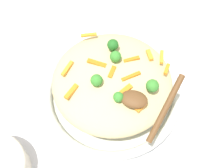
{
  "coord_description": "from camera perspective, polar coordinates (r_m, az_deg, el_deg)",
  "views": [
    {
      "loc": [
        0.08,
        -0.32,
        0.67
      ],
      "look_at": [
        0.0,
        0.0,
        0.08
      ],
      "focal_mm": 47.44,
      "sensor_mm": 36.0,
      "label": 1
    }
  ],
  "objects": [
    {
      "name": "carrot_piece_8",
      "position": [
        0.67,
        9.55,
        5.17
      ],
      "size": [
        0.01,
        0.03,
        0.01
      ],
      "primitive_type": "cube",
      "rotation": [
        0.0,
        0.0,
        4.84
      ],
      "color": "orange",
      "rests_on": "pasta_mound"
    },
    {
      "name": "broccoli_floret_3",
      "position": [
        0.61,
        7.79,
        -0.36
      ],
      "size": [
        0.03,
        0.03,
        0.03
      ],
      "color": "#377928",
      "rests_on": "pasta_mound"
    },
    {
      "name": "serving_spoon",
      "position": [
        0.59,
        6.21,
        -3.5
      ],
      "size": [
        0.11,
        0.13,
        0.07
      ],
      "color": "brown",
      "rests_on": "pasta_mound"
    },
    {
      "name": "carrot_piece_5",
      "position": [
        0.67,
        7.26,
        5.58
      ],
      "size": [
        0.02,
        0.03,
        0.01
      ],
      "primitive_type": "cube",
      "rotation": [
        0.0,
        0.0,
        2.08
      ],
      "color": "orange",
      "rests_on": "pasta_mound"
    },
    {
      "name": "carrot_piece_11",
      "position": [
        0.65,
        3.78,
        4.75
      ],
      "size": [
        0.03,
        0.03,
        0.01
      ],
      "primitive_type": "cube",
      "rotation": [
        0.0,
        0.0,
        3.69
      ],
      "color": "orange",
      "rests_on": "pasta_mound"
    },
    {
      "name": "ground_plane",
      "position": [
        0.75,
        0.0,
        -2.88
      ],
      "size": [
        2.4,
        2.4,
        0.0
      ],
      "primitive_type": "plane",
      "color": "silver"
    },
    {
      "name": "carrot_piece_1",
      "position": [
        0.63,
        0.26,
        2.47
      ],
      "size": [
        0.01,
        0.03,
        0.01
      ],
      "primitive_type": "cube",
      "rotation": [
        0.0,
        0.0,
        1.45
      ],
      "color": "orange",
      "rests_on": "pasta_mound"
    },
    {
      "name": "pasta_mound",
      "position": [
        0.67,
        0.0,
        0.44
      ],
      "size": [
        0.27,
        0.27,
        0.08
      ],
      "primitive_type": "ellipsoid",
      "color": "#DBC689",
      "rests_on": "serving_bowl"
    },
    {
      "name": "carrot_piece_10",
      "position": [
        0.7,
        -4.49,
        9.42
      ],
      "size": [
        0.04,
        0.02,
        0.01
      ],
      "primitive_type": "cube",
      "rotation": [
        0.0,
        0.0,
        3.52
      ],
      "color": "orange",
      "rests_on": "pasta_mound"
    },
    {
      "name": "broccoli_floret_4",
      "position": [
        0.64,
        0.9,
        5.26
      ],
      "size": [
        0.03,
        0.03,
        0.03
      ],
      "color": "#377928",
      "rests_on": "pasta_mound"
    },
    {
      "name": "carrot_piece_2",
      "position": [
        0.61,
        2.71,
        -1.09
      ],
      "size": [
        0.02,
        0.03,
        0.01
      ],
      "primitive_type": "cube",
      "rotation": [
        0.0,
        0.0,
        0.98
      ],
      "color": "orange",
      "rests_on": "pasta_mound"
    },
    {
      "name": "serving_bowl",
      "position": [
        0.72,
        0.0,
        -1.95
      ],
      "size": [
        0.33,
        0.33,
        0.05
      ],
      "color": "silver",
      "rests_on": "ground_plane"
    },
    {
      "name": "carrot_piece_7",
      "position": [
        0.65,
        -8.61,
        3.01
      ],
      "size": [
        0.02,
        0.04,
        0.01
      ],
      "primitive_type": "cube",
      "rotation": [
        0.0,
        0.0,
        4.48
      ],
      "color": "orange",
      "rests_on": "pasta_mound"
    },
    {
      "name": "carrot_piece_0",
      "position": [
        0.62,
        -7.85,
        -1.46
      ],
      "size": [
        0.02,
        0.04,
        0.01
      ],
      "primitive_type": "cube",
      "rotation": [
        0.0,
        0.0,
        4.36
      ],
      "color": "orange",
      "rests_on": "pasta_mound"
    },
    {
      "name": "broccoli_floret_2",
      "position": [
        0.6,
        1.24,
        -2.55
      ],
      "size": [
        0.02,
        0.02,
        0.03
      ],
      "color": "#377928",
      "rests_on": "pasta_mound"
    },
    {
      "name": "carrot_piece_9",
      "position": [
        0.6,
        5.6,
        -4.41
      ],
      "size": [
        0.02,
        0.03,
        0.01
      ],
      "primitive_type": "cube",
      "rotation": [
        0.0,
        0.0,
        4.16
      ],
      "color": "orange",
      "rests_on": "pasta_mound"
    },
    {
      "name": "broccoli_floret_1",
      "position": [
        0.66,
        0.17,
        7.52
      ],
      "size": [
        0.03,
        0.03,
        0.03
      ],
      "color": "#205B1C",
      "rests_on": "pasta_mound"
    },
    {
      "name": "broccoli_floret_0",
      "position": [
        0.61,
        -3.0,
        0.72
      ],
      "size": [
        0.03,
        0.03,
        0.03
      ],
      "color": "#377928",
      "rests_on": "pasta_mound"
    },
    {
      "name": "carrot_piece_3",
      "position": [
        0.65,
        10.52,
        2.84
      ],
      "size": [
        0.01,
        0.03,
        0.01
      ],
      "primitive_type": "cube",
      "rotation": [
        0.0,
        0.0,
        1.44
      ],
      "color": "orange",
      "rests_on": "pasta_mound"
    },
    {
      "name": "carrot_piece_4",
      "position": [
        0.63,
        3.63,
        1.23
      ],
      "size": [
        0.04,
        0.03,
        0.01
      ],
      "primitive_type": "cube",
      "rotation": [
        0.0,
        0.0,
        3.83
      ],
      "color": "orange",
      "rests_on": "pasta_mound"
    },
    {
      "name": "carrot_piece_6",
      "position": [
        0.65,
        -2.96,
        4.03
      ],
      "size": [
        0.04,
        0.01,
        0.01
      ],
      "primitive_type": "cube",
      "rotation": [
        0.0,
        0.0,
        6.17
      ],
      "color": "orange",
      "rests_on": "pasta_mound"
    }
  ]
}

